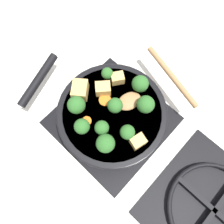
% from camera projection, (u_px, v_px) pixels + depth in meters
% --- Properties ---
extents(ground_plane, '(2.40, 2.40, 0.00)m').
position_uv_depth(ground_plane, '(112.00, 121.00, 0.66)').
color(ground_plane, white).
extents(front_burner_grate, '(0.31, 0.31, 0.03)m').
position_uv_depth(front_burner_grate, '(112.00, 120.00, 0.65)').
color(front_burner_grate, black).
rests_on(front_burner_grate, ground_plane).
extents(rear_burner_grate, '(0.31, 0.31, 0.03)m').
position_uv_depth(rear_burner_grate, '(213.00, 210.00, 0.57)').
color(rear_burner_grate, black).
rests_on(rear_burner_grate, ground_plane).
extents(skillet_pan, '(0.31, 0.41, 0.05)m').
position_uv_depth(skillet_pan, '(111.00, 114.00, 0.61)').
color(skillet_pan, black).
rests_on(skillet_pan, front_burner_grate).
extents(wooden_spoon, '(0.21, 0.21, 0.02)m').
position_uv_depth(wooden_spoon, '(153.00, 87.00, 0.60)').
color(wooden_spoon, '#A87A4C').
rests_on(wooden_spoon, skillet_pan).
extents(tofu_cube_center_large, '(0.04, 0.04, 0.03)m').
position_uv_depth(tofu_cube_center_large, '(117.00, 78.00, 0.60)').
color(tofu_cube_center_large, tan).
rests_on(tofu_cube_center_large, skillet_pan).
extents(tofu_cube_near_handle, '(0.05, 0.05, 0.03)m').
position_uv_depth(tofu_cube_near_handle, '(103.00, 89.00, 0.59)').
color(tofu_cube_near_handle, tan).
rests_on(tofu_cube_near_handle, skillet_pan).
extents(tofu_cube_east_chunk, '(0.04, 0.04, 0.03)m').
position_uv_depth(tofu_cube_east_chunk, '(138.00, 141.00, 0.54)').
color(tofu_cube_east_chunk, tan).
rests_on(tofu_cube_east_chunk, skillet_pan).
extents(tofu_cube_west_chunk, '(0.06, 0.06, 0.04)m').
position_uv_depth(tofu_cube_west_chunk, '(80.00, 90.00, 0.58)').
color(tofu_cube_west_chunk, tan).
rests_on(tofu_cube_west_chunk, skillet_pan).
extents(broccoli_floret_near_spoon, '(0.05, 0.05, 0.05)m').
position_uv_depth(broccoli_floret_near_spoon, '(146.00, 104.00, 0.56)').
color(broccoli_floret_near_spoon, '#709956').
rests_on(broccoli_floret_near_spoon, skillet_pan).
extents(broccoli_floret_center_top, '(0.05, 0.05, 0.05)m').
position_uv_depth(broccoli_floret_center_top, '(140.00, 84.00, 0.58)').
color(broccoli_floret_center_top, '#709956').
rests_on(broccoli_floret_center_top, skillet_pan).
extents(broccoli_floret_east_rim, '(0.04, 0.04, 0.05)m').
position_uv_depth(broccoli_floret_east_rim, '(115.00, 106.00, 0.56)').
color(broccoli_floret_east_rim, '#709956').
rests_on(broccoli_floret_east_rim, skillet_pan).
extents(broccoli_floret_west_rim, '(0.04, 0.04, 0.04)m').
position_uv_depth(broccoli_floret_west_rim, '(102.00, 128.00, 0.54)').
color(broccoli_floret_west_rim, '#709956').
rests_on(broccoli_floret_west_rim, skillet_pan).
extents(broccoli_floret_north_edge, '(0.04, 0.04, 0.05)m').
position_uv_depth(broccoli_floret_north_edge, '(127.00, 132.00, 0.54)').
color(broccoli_floret_north_edge, '#709956').
rests_on(broccoli_floret_north_edge, skillet_pan).
extents(broccoli_floret_south_cluster, '(0.05, 0.05, 0.05)m').
position_uv_depth(broccoli_floret_south_cluster, '(76.00, 105.00, 0.56)').
color(broccoli_floret_south_cluster, '#709956').
rests_on(broccoli_floret_south_cluster, skillet_pan).
extents(broccoli_floret_mid_floret, '(0.04, 0.04, 0.05)m').
position_uv_depth(broccoli_floret_mid_floret, '(82.00, 126.00, 0.54)').
color(broccoli_floret_mid_floret, '#709956').
rests_on(broccoli_floret_mid_floret, skillet_pan).
extents(broccoli_floret_small_inner, '(0.05, 0.05, 0.05)m').
position_uv_depth(broccoli_floret_small_inner, '(105.00, 143.00, 0.53)').
color(broccoli_floret_small_inner, '#709956').
rests_on(broccoli_floret_small_inner, skillet_pan).
extents(broccoli_floret_tall_stem, '(0.03, 0.03, 0.04)m').
position_uv_depth(broccoli_floret_tall_stem, '(107.00, 74.00, 0.60)').
color(broccoli_floret_tall_stem, '#709956').
rests_on(broccoli_floret_tall_stem, skillet_pan).
extents(carrot_slice_orange_thin, '(0.03, 0.03, 0.01)m').
position_uv_depth(carrot_slice_orange_thin, '(105.00, 100.00, 0.59)').
color(carrot_slice_orange_thin, orange).
rests_on(carrot_slice_orange_thin, skillet_pan).
extents(carrot_slice_near_center, '(0.03, 0.03, 0.01)m').
position_uv_depth(carrot_slice_near_center, '(87.00, 121.00, 0.57)').
color(carrot_slice_near_center, orange).
rests_on(carrot_slice_near_center, skillet_pan).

